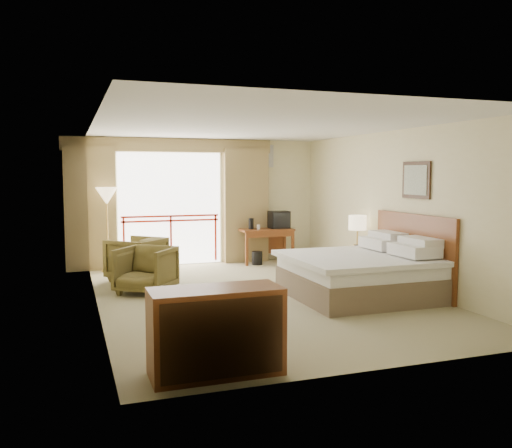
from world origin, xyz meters
name	(u,v)px	position (x,y,z in m)	size (l,w,h in m)	color
floor	(260,296)	(0.00, 0.00, 0.00)	(7.00, 7.00, 0.00)	gray
ceiling	(260,126)	(0.00, 0.00, 2.70)	(7.00, 7.00, 0.00)	white
wall_back	(206,201)	(0.00, 3.50, 1.35)	(5.00, 5.00, 0.00)	beige
wall_front	(380,235)	(0.00, -3.50, 1.35)	(5.00, 5.00, 0.00)	beige
wall_left	(96,216)	(-2.50, 0.00, 1.35)	(7.00, 7.00, 0.00)	beige
wall_right	(396,209)	(2.50, 0.00, 1.35)	(7.00, 7.00, 0.00)	beige
balcony_door	(170,209)	(-0.80, 3.48, 1.20)	(2.40, 2.40, 0.00)	white
balcony_railing	(171,227)	(-0.80, 3.46, 0.81)	(2.09, 0.03, 1.02)	#A6200E
curtain_left	(90,209)	(-2.45, 3.35, 1.25)	(1.00, 0.26, 2.50)	olive
curtain_right	(245,206)	(0.85, 3.35, 1.25)	(1.00, 0.26, 2.50)	olive
valance	(170,145)	(-0.80, 3.38, 2.55)	(4.40, 0.22, 0.28)	olive
hvac_vent	(263,156)	(1.30, 3.47, 2.35)	(0.50, 0.04, 0.50)	silver
bed	(361,273)	(1.50, -0.60, 0.38)	(2.13, 2.06, 0.97)	brown
headboard	(413,253)	(2.46, -0.60, 0.65)	(0.06, 2.10, 1.30)	#622B11
framed_art	(416,180)	(2.47, -0.60, 1.85)	(0.04, 0.72, 0.60)	black
nightstand	(358,263)	(2.23, 0.79, 0.29)	(0.40, 0.48, 0.58)	#622B11
table_lamp	(357,223)	(2.23, 0.84, 1.03)	(0.33, 0.33, 0.58)	tan
phone	(360,247)	(2.18, 0.64, 0.61)	(0.17, 0.13, 0.08)	black
desk	(265,236)	(1.22, 3.06, 0.59)	(1.15, 0.56, 0.75)	#622B11
tv	(279,220)	(1.52, 3.00, 0.94)	(0.42, 0.34, 0.39)	black
coffee_maker	(251,224)	(0.87, 3.01, 0.87)	(0.11, 0.11, 0.24)	black
cup	(258,227)	(1.02, 2.96, 0.80)	(0.07, 0.07, 0.10)	white
wastebasket	(257,258)	(0.95, 2.85, 0.14)	(0.23, 0.23, 0.29)	black
armchair_far	(137,280)	(-1.72, 1.94, 0.00)	(0.85, 0.88, 0.80)	#4D4221
armchair_near	(146,293)	(-1.70, 0.80, 0.00)	(0.82, 0.84, 0.77)	#4D4221
side_table	(124,264)	(-1.96, 1.65, 0.37)	(0.49, 0.49, 0.54)	black
book	(124,254)	(-1.96, 1.65, 0.54)	(0.17, 0.23, 0.02)	white
floor_lamp	(107,199)	(-2.14, 3.06, 1.45)	(0.43, 0.43, 1.69)	tan
dresser	(216,332)	(-1.55, -3.08, 0.43)	(1.28, 0.54, 0.85)	#622B11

